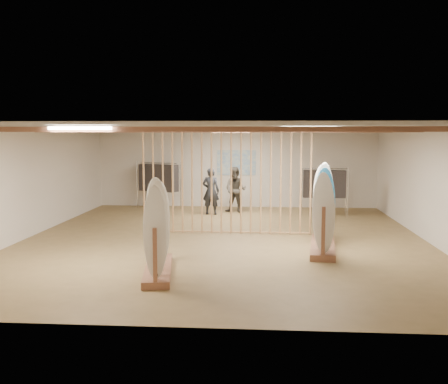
# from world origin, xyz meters

# --- Properties ---
(floor) EXTENTS (12.00, 12.00, 0.00)m
(floor) POSITION_xyz_m (0.00, 0.00, 0.00)
(floor) COLOR olive
(floor) RESTS_ON ground
(ceiling) EXTENTS (12.00, 12.00, 0.00)m
(ceiling) POSITION_xyz_m (0.00, 0.00, 2.80)
(ceiling) COLOR gray
(ceiling) RESTS_ON ground
(wall_back) EXTENTS (12.00, 0.00, 12.00)m
(wall_back) POSITION_xyz_m (0.00, 6.00, 1.40)
(wall_back) COLOR silver
(wall_back) RESTS_ON ground
(wall_front) EXTENTS (12.00, 0.00, 12.00)m
(wall_front) POSITION_xyz_m (0.00, -6.00, 1.40)
(wall_front) COLOR silver
(wall_front) RESTS_ON ground
(wall_left) EXTENTS (0.00, 12.00, 12.00)m
(wall_left) POSITION_xyz_m (-5.00, 0.00, 1.40)
(wall_left) COLOR silver
(wall_left) RESTS_ON ground
(wall_right) EXTENTS (0.00, 12.00, 12.00)m
(wall_right) POSITION_xyz_m (5.00, 0.00, 1.40)
(wall_right) COLOR silver
(wall_right) RESTS_ON ground
(ceiling_slats) EXTENTS (9.50, 6.12, 0.10)m
(ceiling_slats) POSITION_xyz_m (0.00, 0.00, 2.72)
(ceiling_slats) COLOR #905C41
(ceiling_slats) RESTS_ON ground
(light_panels) EXTENTS (1.20, 0.35, 0.06)m
(light_panels) POSITION_xyz_m (0.00, 0.00, 2.74)
(light_panels) COLOR white
(light_panels) RESTS_ON ground
(bamboo_partition) EXTENTS (4.45, 0.05, 2.78)m
(bamboo_partition) POSITION_xyz_m (0.00, 0.80, 1.40)
(bamboo_partition) COLOR tan
(bamboo_partition) RESTS_ON ground
(poster) EXTENTS (1.40, 0.03, 0.90)m
(poster) POSITION_xyz_m (0.00, 5.98, 1.60)
(poster) COLOR #346EB7
(poster) RESTS_ON ground
(rack_left) EXTENTS (0.81, 2.23, 1.76)m
(rack_left) POSITION_xyz_m (-1.01, -3.26, 0.60)
(rack_left) COLOR #905C41
(rack_left) RESTS_ON floor
(rack_right) EXTENTS (0.79, 2.42, 1.92)m
(rack_right) POSITION_xyz_m (2.33, -1.00, 0.66)
(rack_right) COLOR #905C41
(rack_right) RESTS_ON floor
(clothing_rack_a) EXTENTS (1.48, 0.94, 1.67)m
(clothing_rack_a) POSITION_xyz_m (-2.73, 5.40, 1.09)
(clothing_rack_a) COLOR silver
(clothing_rack_a) RESTS_ON floor
(clothing_rack_b) EXTENTS (1.46, 0.37, 1.57)m
(clothing_rack_b) POSITION_xyz_m (2.95, 4.27, 1.02)
(clothing_rack_b) COLOR silver
(clothing_rack_b) RESTS_ON floor
(shopper_a) EXTENTS (0.67, 0.48, 1.74)m
(shopper_a) POSITION_xyz_m (-0.74, 4.10, 0.87)
(shopper_a) COLOR black
(shopper_a) RESTS_ON floor
(shopper_b) EXTENTS (0.99, 0.87, 1.74)m
(shopper_b) POSITION_xyz_m (0.05, 4.55, 0.87)
(shopper_b) COLOR #353029
(shopper_b) RESTS_ON floor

